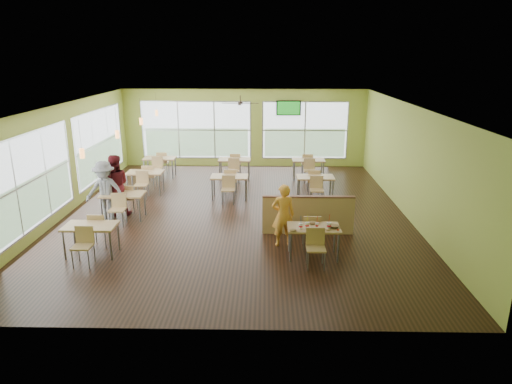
% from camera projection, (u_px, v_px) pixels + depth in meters
% --- Properties ---
extents(room, '(12.00, 12.04, 3.20)m').
position_uv_depth(room, '(235.00, 161.00, 13.16)').
color(room, black).
rests_on(room, ground).
extents(window_bays, '(9.24, 10.24, 2.38)m').
position_uv_depth(window_bays, '(167.00, 144.00, 16.19)').
color(window_bays, white).
rests_on(window_bays, room).
extents(main_table, '(1.22, 1.52, 0.87)m').
position_uv_depth(main_table, '(314.00, 232.00, 10.53)').
color(main_table, tan).
rests_on(main_table, floor).
extents(half_wall_divider, '(2.40, 0.14, 1.04)m').
position_uv_depth(half_wall_divider, '(308.00, 215.00, 11.95)').
color(half_wall_divider, tan).
rests_on(half_wall_divider, floor).
extents(dining_tables, '(6.92, 8.72, 0.87)m').
position_uv_depth(dining_tables, '(207.00, 178.00, 15.10)').
color(dining_tables, tan).
rests_on(dining_tables, floor).
extents(pendant_lights, '(0.11, 7.31, 0.86)m').
position_uv_depth(pendant_lights, '(130.00, 128.00, 13.62)').
color(pendant_lights, '#2D2119').
rests_on(pendant_lights, ceiling).
extents(ceiling_fan, '(1.25, 1.25, 0.29)m').
position_uv_depth(ceiling_fan, '(240.00, 103.00, 15.64)').
color(ceiling_fan, '#2D2119').
rests_on(ceiling_fan, ceiling).
extents(tv_backwall, '(1.00, 0.07, 0.60)m').
position_uv_depth(tv_backwall, '(289.00, 108.00, 18.52)').
color(tv_backwall, black).
rests_on(tv_backwall, wall_back).
extents(man_plaid, '(0.62, 0.45, 1.58)m').
position_uv_depth(man_plaid, '(283.00, 215.00, 11.13)').
color(man_plaid, orange).
rests_on(man_plaid, floor).
extents(patron_maroon, '(1.02, 0.89, 1.80)m').
position_uv_depth(patron_maroon, '(115.00, 185.00, 13.26)').
color(patron_maroon, '#5B151B').
rests_on(patron_maroon, floor).
extents(patron_grey, '(1.15, 0.70, 1.73)m').
position_uv_depth(patron_grey, '(105.00, 191.00, 12.82)').
color(patron_grey, slate).
rests_on(patron_grey, floor).
extents(cup_blue, '(0.10, 0.10, 0.35)m').
position_uv_depth(cup_blue, '(301.00, 226.00, 10.35)').
color(cup_blue, white).
rests_on(cup_blue, main_table).
extents(cup_yellow, '(0.10, 0.10, 0.37)m').
position_uv_depth(cup_yellow, '(307.00, 225.00, 10.40)').
color(cup_yellow, white).
rests_on(cup_yellow, main_table).
extents(cup_red_near, '(0.09, 0.09, 0.32)m').
position_uv_depth(cup_red_near, '(317.00, 225.00, 10.42)').
color(cup_red_near, white).
rests_on(cup_red_near, main_table).
extents(cup_red_far, '(0.11, 0.11, 0.38)m').
position_uv_depth(cup_red_far, '(329.00, 225.00, 10.37)').
color(cup_red_far, white).
rests_on(cup_red_far, main_table).
extents(food_basket, '(0.22, 0.22, 0.05)m').
position_uv_depth(food_basket, '(334.00, 226.00, 10.44)').
color(food_basket, black).
rests_on(food_basket, main_table).
extents(ketchup_cup, '(0.06, 0.06, 0.03)m').
position_uv_depth(ketchup_cup, '(338.00, 230.00, 10.28)').
color(ketchup_cup, '#A72F11').
rests_on(ketchup_cup, main_table).
extents(wrapper_left, '(0.18, 0.16, 0.04)m').
position_uv_depth(wrapper_left, '(293.00, 230.00, 10.25)').
color(wrapper_left, olive).
rests_on(wrapper_left, main_table).
extents(wrapper_mid, '(0.21, 0.19, 0.05)m').
position_uv_depth(wrapper_mid, '(312.00, 222.00, 10.69)').
color(wrapper_mid, olive).
rests_on(wrapper_mid, main_table).
extents(wrapper_right, '(0.15, 0.14, 0.03)m').
position_uv_depth(wrapper_right, '(328.00, 230.00, 10.29)').
color(wrapper_right, olive).
rests_on(wrapper_right, main_table).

